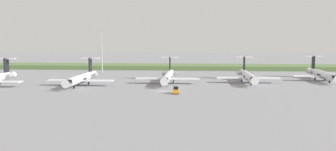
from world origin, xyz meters
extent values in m
plane|color=gray|center=(0.00, 30.00, 0.00)|extent=(500.00, 500.00, 0.00)
cube|color=#597542|center=(0.00, 79.27, 1.09)|extent=(320.00, 20.00, 2.18)
cone|color=white|center=(-59.60, 20.08, 2.45)|extent=(2.30, 4.00, 2.29)
cube|color=white|center=(-53.69, 5.08, 1.84)|extent=(11.00, 3.20, 0.36)
cube|color=black|center=(-59.60, 17.08, 6.40)|extent=(0.36, 3.20, 5.20)
cube|color=white|center=(-59.60, 17.38, 8.80)|extent=(6.80, 1.80, 0.24)
cylinder|color=gray|center=(-57.35, 15.28, 2.65)|extent=(1.50, 3.40, 1.50)
cylinder|color=white|center=(-29.66, 11.23, 2.45)|extent=(2.70, 24.00, 2.70)
cone|color=white|center=(-29.66, -2.27, 2.45)|extent=(2.70, 3.00, 2.70)
cone|color=white|center=(-29.66, 25.23, 2.45)|extent=(2.30, 4.00, 2.29)
cube|color=black|center=(-29.66, -0.37, 2.92)|extent=(2.02, 1.80, 0.90)
cylinder|color=black|center=(-29.66, 11.23, 2.30)|extent=(2.76, 3.60, 2.76)
cube|color=white|center=(-35.57, 10.23, 1.84)|extent=(11.00, 3.20, 0.36)
cube|color=white|center=(-23.76, 10.23, 1.84)|extent=(11.00, 3.20, 0.36)
cube|color=black|center=(-29.66, 22.23, 6.40)|extent=(0.36, 3.20, 5.20)
cube|color=white|center=(-29.66, 22.53, 8.80)|extent=(6.80, 1.80, 0.24)
cylinder|color=gray|center=(-31.91, 20.43, 2.65)|extent=(1.50, 3.40, 1.50)
cylinder|color=gray|center=(-27.41, 20.43, 2.65)|extent=(1.50, 3.40, 1.50)
cylinder|color=gray|center=(-29.66, 3.79, 1.00)|extent=(0.20, 0.20, 0.65)
cylinder|color=black|center=(-29.66, 3.79, 0.45)|extent=(0.30, 0.90, 0.90)
cylinder|color=black|center=(-31.56, 13.63, 0.45)|extent=(0.35, 0.90, 0.90)
cylinder|color=black|center=(-27.76, 13.63, 0.45)|extent=(0.35, 0.90, 0.90)
cylinder|color=white|center=(-0.14, 18.80, 2.45)|extent=(2.70, 24.00, 2.70)
cone|color=white|center=(-0.14, 5.30, 2.45)|extent=(2.70, 3.00, 2.70)
cone|color=white|center=(-0.14, 32.80, 2.45)|extent=(2.29, 4.00, 2.29)
cube|color=black|center=(-0.14, 7.20, 2.92)|extent=(2.03, 1.80, 0.90)
cylinder|color=black|center=(-0.14, 18.80, 2.30)|extent=(2.76, 3.60, 2.76)
cube|color=white|center=(-6.05, 17.80, 1.84)|extent=(11.00, 3.20, 0.36)
cube|color=white|center=(5.76, 17.80, 1.84)|extent=(11.00, 3.20, 0.36)
cube|color=black|center=(-0.14, 29.80, 6.40)|extent=(0.36, 3.20, 5.20)
cube|color=white|center=(-0.14, 30.10, 8.80)|extent=(6.80, 1.80, 0.24)
cylinder|color=gray|center=(-2.39, 28.00, 2.65)|extent=(1.50, 3.40, 1.50)
cylinder|color=gray|center=(2.11, 28.00, 2.65)|extent=(1.50, 3.40, 1.50)
cylinder|color=gray|center=(-0.14, 11.36, 1.00)|extent=(0.20, 0.20, 0.65)
cylinder|color=black|center=(-0.14, 11.36, 0.45)|extent=(0.30, 0.90, 0.90)
cylinder|color=black|center=(-2.04, 21.20, 0.45)|extent=(0.35, 0.90, 0.90)
cylinder|color=black|center=(1.76, 21.20, 0.45)|extent=(0.35, 0.90, 0.90)
cylinder|color=white|center=(29.04, 23.15, 2.45)|extent=(2.70, 24.00, 2.70)
cone|color=white|center=(29.04, 9.65, 2.45)|extent=(2.70, 3.00, 2.70)
cone|color=white|center=(29.04, 37.15, 2.45)|extent=(2.30, 4.00, 2.29)
cube|color=black|center=(29.04, 11.55, 2.92)|extent=(2.02, 1.80, 0.90)
cylinder|color=black|center=(29.04, 23.15, 2.30)|extent=(2.76, 3.60, 2.76)
cube|color=white|center=(23.14, 22.15, 1.84)|extent=(11.00, 3.20, 0.36)
cube|color=white|center=(34.95, 22.15, 1.84)|extent=(11.00, 3.20, 0.36)
cube|color=black|center=(29.04, 34.15, 6.40)|extent=(0.36, 3.20, 5.20)
cube|color=white|center=(29.04, 34.45, 8.80)|extent=(6.80, 1.80, 0.24)
cylinder|color=gray|center=(26.79, 32.35, 2.65)|extent=(1.50, 3.40, 1.50)
cylinder|color=gray|center=(31.29, 32.35, 2.65)|extent=(1.50, 3.40, 1.50)
cylinder|color=gray|center=(29.04, 15.71, 1.00)|extent=(0.20, 0.20, 0.65)
cylinder|color=black|center=(29.04, 15.71, 0.45)|extent=(0.30, 0.90, 0.90)
cylinder|color=black|center=(27.14, 25.55, 0.45)|extent=(0.35, 0.90, 0.90)
cylinder|color=black|center=(30.94, 25.55, 0.45)|extent=(0.35, 0.90, 0.90)
cylinder|color=white|center=(58.40, 31.25, 2.45)|extent=(2.70, 24.00, 2.70)
cone|color=white|center=(58.40, 17.75, 2.45)|extent=(2.70, 3.00, 2.70)
cone|color=white|center=(58.40, 45.25, 2.45)|extent=(2.30, 4.00, 2.29)
cube|color=black|center=(58.40, 19.65, 2.92)|extent=(2.03, 1.80, 0.90)
cylinder|color=black|center=(58.40, 31.25, 2.30)|extent=(2.76, 3.60, 2.76)
cube|color=white|center=(52.50, 30.25, 1.84)|extent=(11.00, 3.20, 0.36)
cube|color=black|center=(58.40, 42.25, 6.40)|extent=(0.36, 3.20, 5.20)
cube|color=white|center=(58.40, 42.55, 8.80)|extent=(6.80, 1.80, 0.24)
cylinder|color=gray|center=(56.15, 40.45, 2.65)|extent=(1.50, 3.40, 1.50)
cylinder|color=gray|center=(60.65, 40.45, 2.65)|extent=(1.50, 3.40, 1.50)
cylinder|color=gray|center=(58.40, 23.81, 1.00)|extent=(0.20, 0.20, 0.65)
cylinder|color=black|center=(58.40, 23.81, 0.45)|extent=(0.30, 0.90, 0.90)
cylinder|color=black|center=(56.50, 33.65, 0.45)|extent=(0.35, 0.90, 0.90)
cylinder|color=black|center=(60.30, 33.65, 0.45)|extent=(0.35, 0.90, 0.90)
cylinder|color=#B2B2B7|center=(-33.99, 55.31, 6.35)|extent=(0.50, 0.50, 12.70)
cylinder|color=#B2B2B7|center=(-33.99, 55.31, 16.11)|extent=(0.28, 0.28, 6.84)
cube|color=#B2B2B7|center=(-33.99, 55.31, 13.10)|extent=(4.40, 0.20, 0.20)
sphere|color=red|center=(-33.99, 55.31, 19.78)|extent=(0.50, 0.50, 0.50)
cube|color=orange|center=(4.06, -4.76, 0.85)|extent=(1.70, 3.20, 1.10)
cube|color=black|center=(4.06, -5.32, 1.85)|extent=(1.36, 1.10, 0.90)
cylinder|color=black|center=(3.31, -5.72, 0.30)|extent=(0.22, 0.60, 0.60)
cylinder|color=black|center=(4.81, -5.72, 0.30)|extent=(0.22, 0.60, 0.60)
cylinder|color=black|center=(3.31, -3.80, 0.30)|extent=(0.22, 0.60, 0.60)
cylinder|color=black|center=(4.81, -3.80, 0.30)|extent=(0.22, 0.60, 0.60)
cone|color=orange|center=(54.04, 11.10, 0.28)|extent=(0.44, 0.44, 0.55)
camera|label=1|loc=(9.44, -107.30, 16.36)|focal=37.75mm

